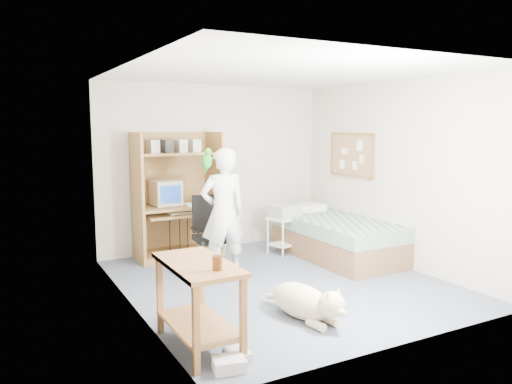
% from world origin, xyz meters
% --- Properties ---
extents(floor, '(4.00, 4.00, 0.00)m').
position_xyz_m(floor, '(0.00, 0.00, 0.00)').
color(floor, '#4A5264').
rests_on(floor, ground).
extents(wall_back, '(3.60, 0.02, 2.50)m').
position_xyz_m(wall_back, '(0.00, 2.00, 1.25)').
color(wall_back, beige).
rests_on(wall_back, floor).
extents(wall_right, '(0.02, 4.00, 2.50)m').
position_xyz_m(wall_right, '(1.80, 0.00, 1.25)').
color(wall_right, beige).
rests_on(wall_right, floor).
extents(wall_left, '(0.02, 4.00, 2.50)m').
position_xyz_m(wall_left, '(-1.80, 0.00, 1.25)').
color(wall_left, beige).
rests_on(wall_left, floor).
extents(ceiling, '(3.60, 4.00, 0.02)m').
position_xyz_m(ceiling, '(0.00, 0.00, 2.50)').
color(ceiling, white).
rests_on(ceiling, wall_back).
extents(computer_hutch, '(1.20, 0.63, 1.80)m').
position_xyz_m(computer_hutch, '(-0.70, 1.74, 0.82)').
color(computer_hutch, brown).
rests_on(computer_hutch, floor).
extents(bed, '(1.02, 2.02, 0.66)m').
position_xyz_m(bed, '(1.30, 0.62, 0.29)').
color(bed, brown).
rests_on(bed, floor).
extents(side_desk, '(0.50, 1.00, 0.75)m').
position_xyz_m(side_desk, '(-1.55, -1.20, 0.49)').
color(side_desk, brown).
rests_on(side_desk, floor).
extents(corkboard, '(0.04, 0.94, 0.66)m').
position_xyz_m(corkboard, '(1.77, 0.90, 1.45)').
color(corkboard, '#8F6240').
rests_on(corkboard, wall_right).
extents(office_chair, '(0.55, 0.55, 0.97)m').
position_xyz_m(office_chair, '(-0.55, 0.88, 0.35)').
color(office_chair, black).
rests_on(office_chair, floor).
extents(person, '(0.62, 0.43, 1.62)m').
position_xyz_m(person, '(-0.50, 0.58, 0.81)').
color(person, white).
rests_on(person, floor).
extents(parrot, '(0.12, 0.21, 0.33)m').
position_xyz_m(parrot, '(-0.70, 0.60, 1.48)').
color(parrot, '#1D9415').
rests_on(parrot, person).
extents(dog, '(0.47, 1.10, 0.41)m').
position_xyz_m(dog, '(-0.40, -1.12, 0.18)').
color(dog, '#D0BA8C').
rests_on(dog, floor).
extents(printer_cart, '(0.53, 0.47, 0.54)m').
position_xyz_m(printer_cart, '(0.77, 1.18, 0.36)').
color(printer_cart, white).
rests_on(printer_cart, floor).
extents(printer, '(0.49, 0.42, 0.18)m').
position_xyz_m(printer, '(0.77, 1.18, 0.63)').
color(printer, '#A5A6A1').
rests_on(printer, printer_cart).
extents(crt_monitor, '(0.39, 0.41, 0.35)m').
position_xyz_m(crt_monitor, '(-0.86, 1.75, 0.95)').
color(crt_monitor, beige).
rests_on(crt_monitor, computer_hutch).
extents(keyboard, '(0.46, 0.19, 0.03)m').
position_xyz_m(keyboard, '(-0.66, 1.58, 0.67)').
color(keyboard, beige).
rests_on(keyboard, computer_hutch).
extents(pencil_cup, '(0.08, 0.08, 0.12)m').
position_xyz_m(pencil_cup, '(-0.36, 1.65, 0.82)').
color(pencil_cup, yellow).
rests_on(pencil_cup, computer_hutch).
extents(drink_glass, '(0.08, 0.08, 0.12)m').
position_xyz_m(drink_glass, '(-1.50, -1.49, 0.81)').
color(drink_glass, '#441F0A').
rests_on(drink_glass, side_desk).
extents(floor_box_a, '(0.29, 0.25, 0.10)m').
position_xyz_m(floor_box_a, '(-1.50, -1.70, 0.05)').
color(floor_box_a, white).
rests_on(floor_box_a, floor).
extents(floor_box_b, '(0.18, 0.22, 0.08)m').
position_xyz_m(floor_box_b, '(-1.37, -1.58, 0.04)').
color(floor_box_b, '#B8B8B3').
rests_on(floor_box_b, floor).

